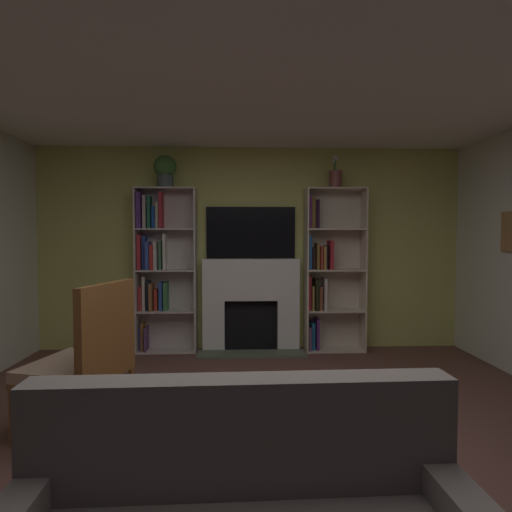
# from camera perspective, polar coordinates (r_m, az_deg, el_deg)

# --- Properties ---
(ground_plane) EXTENTS (6.78, 6.78, 0.00)m
(ground_plane) POSITION_cam_1_polar(r_m,az_deg,el_deg) (2.95, 0.97, -26.36)
(ground_plane) COLOR brown
(wall_back_accent) EXTENTS (5.44, 0.06, 2.55)m
(wall_back_accent) POSITION_cam_1_polar(r_m,az_deg,el_deg) (5.44, -0.72, 1.00)
(wall_back_accent) COLOR #C0C265
(wall_back_accent) RESTS_ON ground_plane
(ceiling) EXTENTS (5.44, 5.77, 0.06)m
(ceiling) POSITION_cam_1_polar(r_m,az_deg,el_deg) (2.82, 1.01, 26.63)
(ceiling) COLOR white
(ceiling) RESTS_ON wall_back_accent
(fireplace) EXTENTS (1.30, 0.49, 1.15)m
(fireplace) POSITION_cam_1_polar(r_m,az_deg,el_deg) (5.37, -0.67, -6.27)
(fireplace) COLOR white
(fireplace) RESTS_ON ground_plane
(tv) EXTENTS (1.11, 0.06, 0.64)m
(tv) POSITION_cam_1_polar(r_m,az_deg,el_deg) (5.37, -0.70, 3.15)
(tv) COLOR black
(tv) RESTS_ON fireplace
(bookshelf_left) EXTENTS (0.74, 0.26, 2.02)m
(bookshelf_left) POSITION_cam_1_polar(r_m,az_deg,el_deg) (5.41, -12.77, -1.34)
(bookshelf_left) COLOR beige
(bookshelf_left) RESTS_ON ground_plane
(bookshelf_right) EXTENTS (0.74, 0.31, 2.02)m
(bookshelf_right) POSITION_cam_1_polar(r_m,az_deg,el_deg) (5.42, 9.43, -2.05)
(bookshelf_right) COLOR beige
(bookshelf_right) RESTS_ON ground_plane
(potted_plant) EXTENTS (0.27, 0.27, 0.39)m
(potted_plant) POSITION_cam_1_polar(r_m,az_deg,el_deg) (5.39, -12.07, 11.24)
(potted_plant) COLOR #495A58
(potted_plant) RESTS_ON bookshelf_left
(vase_with_flowers) EXTENTS (0.16, 0.16, 0.41)m
(vase_with_flowers) POSITION_cam_1_polar(r_m,az_deg,el_deg) (5.43, 10.59, 10.25)
(vase_with_flowers) COLOR brown
(vase_with_flowers) RESTS_ON bookshelf_right
(armchair) EXTENTS (0.74, 0.80, 1.10)m
(armchair) POSITION_cam_1_polar(r_m,az_deg,el_deg) (3.41, -21.74, -12.46)
(armchair) COLOR brown
(armchair) RESTS_ON ground_plane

